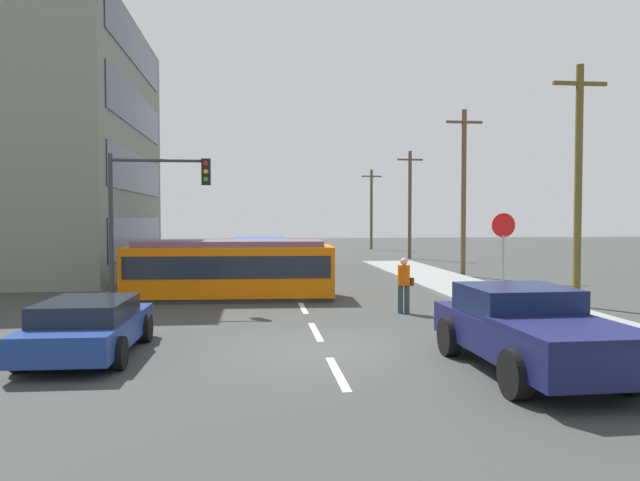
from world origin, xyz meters
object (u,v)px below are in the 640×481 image
parked_sedan_near (89,326)px  utility_pole_far (410,202)px  city_bus (261,255)px  utility_pole_mid (464,190)px  utility_pole_near (578,181)px  parked_sedan_mid (169,272)px  pedestrian_crossing (404,282)px  streetcar_tram (231,269)px  utility_pole_distant (371,208)px  traffic_light_mast (152,199)px  pickup_truck_parked (529,330)px  stop_sign (503,239)px

parked_sedan_near → utility_pole_far: size_ratio=0.56×
city_bus → utility_pole_mid: (9.87, -0.74, 3.17)m
utility_pole_near → parked_sedan_mid: bearing=153.5°
city_bus → pedestrian_crossing: city_bus is taller
parked_sedan_mid → utility_pole_mid: bearing=12.1°
streetcar_tram → utility_pole_distant: size_ratio=1.01×
traffic_light_mast → utility_pole_mid: utility_pole_mid is taller
city_bus → pickup_truck_parked: 18.92m
pickup_truck_parked → utility_pole_distant: (5.46, 42.48, 2.99)m
parked_sedan_near → utility_pole_distant: utility_pole_distant is taller
parked_sedan_near → utility_pole_near: 15.23m
utility_pole_near → parked_sedan_near: bearing=-158.6°
parked_sedan_near → pedestrian_crossing: bearing=30.5°
streetcar_tram → stop_sign: (8.67, -3.17, 1.12)m
utility_pole_far → streetcar_tram: bearing=-120.9°
utility_pole_mid → utility_pole_distant: 24.93m
streetcar_tram → utility_pole_mid: size_ratio=0.90×
utility_pole_mid → utility_pole_far: utility_pole_mid is taller
streetcar_tram → stop_sign: size_ratio=2.53×
pedestrian_crossing → utility_pole_mid: (5.69, 10.69, 3.30)m
streetcar_tram → utility_pole_far: bearing=59.1°
parked_sedan_near → utility_pole_far: bearing=62.9°
pickup_truck_parked → utility_pole_near: bearing=55.2°
utility_pole_far → stop_sign: bearing=-97.5°
stop_sign → utility_pole_near: utility_pole_near is taller
parked_sedan_mid → utility_pole_distant: utility_pole_distant is taller
utility_pole_mid → utility_pole_far: (0.64, 12.52, -0.30)m
parked_sedan_mid → utility_pole_near: utility_pole_near is taller
streetcar_tram → city_bus: size_ratio=1.37×
utility_pole_near → utility_pole_far: (0.41, 22.43, -0.13)m
utility_pole_near → utility_pole_distant: (0.15, 34.83, -0.28)m
traffic_light_mast → utility_pole_near: bearing=-5.1°
parked_sedan_near → city_bus: bearing=77.0°
pickup_truck_parked → parked_sedan_mid: pickup_truck_parked is taller
city_bus → utility_pole_mid: bearing=-4.3°
traffic_light_mast → utility_pole_mid: (13.38, 8.71, 0.78)m
stop_sign → utility_pole_far: (2.98, 22.60, 1.75)m
utility_pole_distant → pickup_truck_parked: bearing=-97.3°
traffic_light_mast → utility_pole_distant: bearing=67.7°
parked_sedan_near → utility_pole_distant: size_ratio=0.59×
pedestrian_crossing → utility_pole_near: (5.92, 0.77, 3.12)m
streetcar_tram → parked_sedan_mid: bearing=124.3°
pickup_truck_parked → utility_pole_far: size_ratio=0.67×
city_bus → stop_sign: bearing=-55.1°
stop_sign → utility_pole_far: 22.86m
pedestrian_crossing → parked_sedan_mid: (-8.02, 7.74, -0.32)m
streetcar_tram → utility_pole_far: (11.65, 19.43, 2.87)m
parked_sedan_near → utility_pole_mid: (13.58, 15.34, 3.62)m
city_bus → utility_pole_near: (10.10, -10.65, 2.99)m
city_bus → utility_pole_near: utility_pole_near is taller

